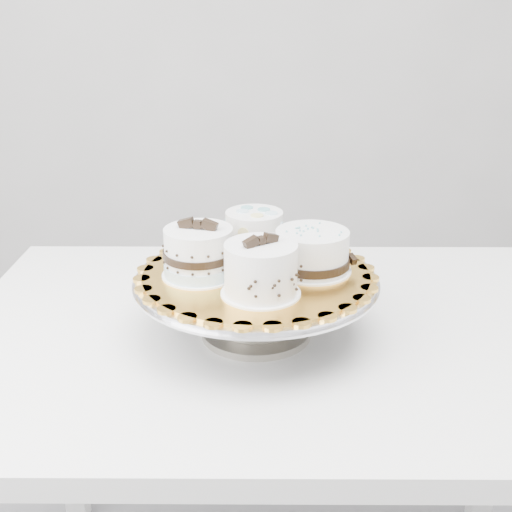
{
  "coord_description": "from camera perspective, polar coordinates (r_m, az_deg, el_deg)",
  "views": [
    {
      "loc": [
        -0.1,
        -0.93,
        1.27
      ],
      "look_at": [
        0.02,
        0.03,
        0.89
      ],
      "focal_mm": 45.0,
      "sensor_mm": 36.0,
      "label": 1
    }
  ],
  "objects": [
    {
      "name": "cake_dots",
      "position": [
        1.11,
        -0.16,
        2.19
      ],
      "size": [
        0.12,
        0.12,
        0.07
      ],
      "rotation": [
        0.0,
        0.0,
        -0.25
      ],
      "color": "white",
      "rests_on": "cake_board"
    },
    {
      "name": "cake_stand",
      "position": [
        1.06,
        0.01,
        -3.4
      ],
      "size": [
        0.4,
        0.4,
        0.11
      ],
      "color": "gray",
      "rests_on": "table"
    },
    {
      "name": "table",
      "position": [
        1.16,
        2.82,
        -9.87
      ],
      "size": [
        1.24,
        0.91,
        0.75
      ],
      "rotation": [
        0.0,
        0.0,
        -0.13
      ],
      "color": "white",
      "rests_on": "floor"
    },
    {
      "name": "cake_board",
      "position": [
        1.04,
        0.01,
        -1.57
      ],
      "size": [
        0.48,
        0.48,
        0.01
      ],
      "primitive_type": "cylinder",
      "rotation": [
        0.0,
        0.0,
        -0.38
      ],
      "color": "gold",
      "rests_on": "cake_stand"
    },
    {
      "name": "cake_banded",
      "position": [
        1.02,
        -5.09,
        0.16
      ],
      "size": [
        0.14,
        0.14,
        0.1
      ],
      "rotation": [
        0.0,
        0.0,
        -0.38
      ],
      "color": "white",
      "rests_on": "cake_board"
    },
    {
      "name": "cake_swirl",
      "position": [
        0.95,
        0.43,
        -1.31
      ],
      "size": [
        0.15,
        0.15,
        0.1
      ],
      "rotation": [
        0.0,
        0.0,
        0.48
      ],
      "color": "white",
      "rests_on": "cake_board"
    },
    {
      "name": "cake_ribbon",
      "position": [
        1.04,
        5.05,
        0.33
      ],
      "size": [
        0.15,
        0.15,
        0.07
      ],
      "rotation": [
        0.0,
        0.0,
        0.28
      ],
      "color": "white",
      "rests_on": "cake_board"
    }
  ]
}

